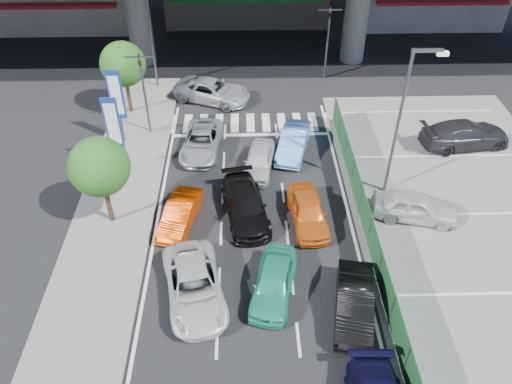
{
  "coord_description": "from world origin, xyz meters",
  "views": [
    {
      "loc": [
        -0.36,
        -14.25,
        17.03
      ],
      "look_at": [
        0.11,
        3.59,
        2.09
      ],
      "focal_mm": 35.0,
      "sensor_mm": 36.0,
      "label": 1
    }
  ],
  "objects_px": {
    "crossing_wagon_silver": "(212,91)",
    "parked_sedan_white": "(415,206)",
    "sedan_white_mid_left": "(194,286)",
    "sedan_white_front_mid": "(259,161)",
    "tree_near": "(99,167)",
    "kei_truck_front_right": "(293,142)",
    "signboard_near": "(113,126)",
    "tree_far": "(123,64)",
    "taxi_orange_right": "(308,212)",
    "parked_sedan_dgrey": "(465,134)",
    "wagon_silver_front_left": "(202,142)",
    "sedan_black_mid": "(245,205)",
    "street_lamp_right": "(404,113)",
    "taxi_teal_mid": "(274,282)",
    "traffic_light_left": "(142,75)",
    "hatch_black_mid_right": "(354,303)",
    "traffic_cone": "(373,223)",
    "taxi_orange_left": "(180,214)",
    "traffic_light_right": "(329,25)",
    "signboard_far": "(116,97)",
    "street_lamp_left": "(152,21)"
  },
  "relations": [
    {
      "from": "crossing_wagon_silver",
      "to": "parked_sedan_white",
      "type": "relative_size",
      "value": 1.22
    },
    {
      "from": "sedan_white_mid_left",
      "to": "sedan_white_front_mid",
      "type": "xyz_separation_m",
      "value": [
        2.98,
        8.81,
        -0.05
      ]
    },
    {
      "from": "tree_near",
      "to": "kei_truck_front_right",
      "type": "distance_m",
      "value": 11.37
    },
    {
      "from": "signboard_near",
      "to": "kei_truck_front_right",
      "type": "relative_size",
      "value": 1.12
    },
    {
      "from": "tree_far",
      "to": "taxi_orange_right",
      "type": "bearing_deg",
      "value": -45.89
    },
    {
      "from": "sedan_white_front_mid",
      "to": "parked_sedan_dgrey",
      "type": "distance_m",
      "value": 12.38
    },
    {
      "from": "wagon_silver_front_left",
      "to": "crossing_wagon_silver",
      "type": "bearing_deg",
      "value": 91.96
    },
    {
      "from": "sedan_black_mid",
      "to": "wagon_silver_front_left",
      "type": "relative_size",
      "value": 1.04
    },
    {
      "from": "street_lamp_right",
      "to": "taxi_teal_mid",
      "type": "relative_size",
      "value": 1.98
    },
    {
      "from": "traffic_light_left",
      "to": "hatch_black_mid_right",
      "type": "bearing_deg",
      "value": -53.76
    },
    {
      "from": "kei_truck_front_right",
      "to": "traffic_cone",
      "type": "xyz_separation_m",
      "value": [
        3.3,
        -6.68,
        -0.24
      ]
    },
    {
      "from": "traffic_cone",
      "to": "taxi_orange_left",
      "type": "bearing_deg",
      "value": 175.51
    },
    {
      "from": "traffic_light_right",
      "to": "signboard_near",
      "type": "bearing_deg",
      "value": -139.09
    },
    {
      "from": "street_lamp_right",
      "to": "traffic_cone",
      "type": "relative_size",
      "value": 10.28
    },
    {
      "from": "wagon_silver_front_left",
      "to": "traffic_cone",
      "type": "relative_size",
      "value": 5.89
    },
    {
      "from": "signboard_far",
      "to": "taxi_teal_mid",
      "type": "height_order",
      "value": "signboard_far"
    },
    {
      "from": "street_lamp_left",
      "to": "crossing_wagon_silver",
      "type": "bearing_deg",
      "value": -28.41
    },
    {
      "from": "traffic_light_left",
      "to": "parked_sedan_dgrey",
      "type": "relative_size",
      "value": 0.99
    },
    {
      "from": "taxi_orange_left",
      "to": "wagon_silver_front_left",
      "type": "bearing_deg",
      "value": 96.85
    },
    {
      "from": "kei_truck_front_right",
      "to": "parked_sedan_white",
      "type": "distance_m",
      "value": 8.03
    },
    {
      "from": "wagon_silver_front_left",
      "to": "street_lamp_left",
      "type": "bearing_deg",
      "value": 118.96
    },
    {
      "from": "taxi_orange_left",
      "to": "sedan_black_mid",
      "type": "height_order",
      "value": "sedan_black_mid"
    },
    {
      "from": "taxi_teal_mid",
      "to": "traffic_cone",
      "type": "distance_m",
      "value": 6.23
    },
    {
      "from": "signboard_far",
      "to": "sedan_white_mid_left",
      "type": "distance_m",
      "value": 13.02
    },
    {
      "from": "traffic_light_left",
      "to": "parked_sedan_dgrey",
      "type": "xyz_separation_m",
      "value": [
        18.81,
        -1.93,
        -3.11
      ]
    },
    {
      "from": "taxi_teal_mid",
      "to": "sedan_black_mid",
      "type": "distance_m",
      "value": 5.06
    },
    {
      "from": "tree_far",
      "to": "hatch_black_mid_right",
      "type": "xyz_separation_m",
      "value": [
        11.74,
        -16.33,
        -2.7
      ]
    },
    {
      "from": "wagon_silver_front_left",
      "to": "traffic_cone",
      "type": "xyz_separation_m",
      "value": [
        8.65,
        -6.95,
        -0.19
      ]
    },
    {
      "from": "tree_near",
      "to": "taxi_orange_right",
      "type": "xyz_separation_m",
      "value": [
        9.66,
        -0.29,
        -2.7
      ]
    },
    {
      "from": "traffic_light_left",
      "to": "hatch_black_mid_right",
      "type": "relative_size",
      "value": 1.24
    },
    {
      "from": "kei_truck_front_right",
      "to": "wagon_silver_front_left",
      "type": "bearing_deg",
      "value": -168.19
    },
    {
      "from": "sedan_white_mid_left",
      "to": "taxi_orange_left",
      "type": "relative_size",
      "value": 1.33
    },
    {
      "from": "traffic_light_right",
      "to": "signboard_far",
      "type": "distance_m",
      "value": 15.38
    },
    {
      "from": "sedan_white_mid_left",
      "to": "kei_truck_front_right",
      "type": "bearing_deg",
      "value": 52.49
    },
    {
      "from": "street_lamp_left",
      "to": "taxi_orange_right",
      "type": "height_order",
      "value": "street_lamp_left"
    },
    {
      "from": "signboard_far",
      "to": "tree_near",
      "type": "relative_size",
      "value": 0.98
    },
    {
      "from": "traffic_light_left",
      "to": "signboard_far",
      "type": "height_order",
      "value": "traffic_light_left"
    },
    {
      "from": "signboard_far",
      "to": "street_lamp_left",
      "type": "bearing_deg",
      "value": 79.69
    },
    {
      "from": "sedan_white_mid_left",
      "to": "taxi_orange_left",
      "type": "distance_m",
      "value": 4.67
    },
    {
      "from": "street_lamp_right",
      "to": "hatch_black_mid_right",
      "type": "distance_m",
      "value": 9.41
    },
    {
      "from": "signboard_far",
      "to": "taxi_orange_right",
      "type": "relative_size",
      "value": 1.16
    },
    {
      "from": "crossing_wagon_silver",
      "to": "sedan_black_mid",
      "type": "bearing_deg",
      "value": -147.78
    },
    {
      "from": "traffic_light_right",
      "to": "parked_sedan_dgrey",
      "type": "distance_m",
      "value": 11.83
    },
    {
      "from": "traffic_cone",
      "to": "parked_sedan_dgrey",
      "type": "bearing_deg",
      "value": 45.68
    },
    {
      "from": "signboard_near",
      "to": "taxi_teal_mid",
      "type": "xyz_separation_m",
      "value": [
        7.95,
        -8.65,
        -2.37
      ]
    },
    {
      "from": "tree_near",
      "to": "taxi_teal_mid",
      "type": "bearing_deg",
      "value": -31.02
    },
    {
      "from": "street_lamp_right",
      "to": "taxi_orange_right",
      "type": "height_order",
      "value": "street_lamp_right"
    },
    {
      "from": "sedan_white_mid_left",
      "to": "parked_sedan_white",
      "type": "bearing_deg",
      "value": 11.93
    },
    {
      "from": "taxi_orange_right",
      "to": "parked_sedan_dgrey",
      "type": "xyz_separation_m",
      "value": [
        9.95,
        6.36,
        0.14
      ]
    },
    {
      "from": "tree_far",
      "to": "wagon_silver_front_left",
      "type": "bearing_deg",
      "value": -42.58
    }
  ]
}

